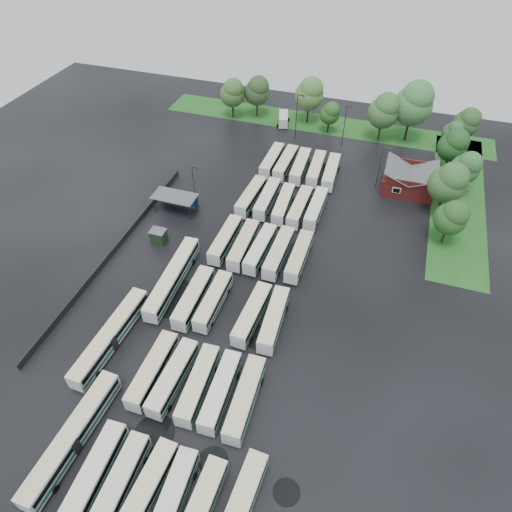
% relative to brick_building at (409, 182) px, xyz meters
% --- Properties ---
extents(ground, '(160.00, 160.00, 0.00)m').
position_rel_brick_building_xyz_m(ground, '(-24.00, -42.77, -1.87)').
color(ground, black).
rests_on(ground, ground).
extents(brick_building, '(10.07, 8.60, 5.39)m').
position_rel_brick_building_xyz_m(brick_building, '(0.00, 0.00, 0.00)').
color(brick_building, maroon).
rests_on(brick_building, ground).
extents(wash_shed, '(8.20, 4.20, 3.58)m').
position_rel_brick_building_xyz_m(wash_shed, '(-41.20, -20.74, 1.12)').
color(wash_shed, '#2D2D30').
rests_on(wash_shed, ground).
extents(utility_hut, '(2.70, 2.20, 2.62)m').
position_rel_brick_building_xyz_m(utility_hut, '(-40.20, -30.17, -0.55)').
color(utility_hut, black).
rests_on(utility_hut, ground).
extents(grass_strip_north, '(80.00, 10.00, 0.01)m').
position_rel_brick_building_xyz_m(grass_strip_north, '(-22.00, 22.03, -1.86)').
color(grass_strip_north, '#1C571B').
rests_on(grass_strip_north, ground).
extents(grass_strip_east, '(10.00, 50.00, 0.01)m').
position_rel_brick_building_xyz_m(grass_strip_east, '(10.00, 0.03, -1.86)').
color(grass_strip_east, '#1C571B').
rests_on(grass_strip_east, ground).
extents(west_fence, '(0.10, 50.00, 1.20)m').
position_rel_brick_building_xyz_m(west_fence, '(-46.20, -34.77, -1.27)').
color(west_fence, '#2D2D30').
rests_on(west_fence, ground).
extents(bus_r0c0, '(2.89, 11.35, 3.13)m').
position_rel_brick_building_xyz_m(bus_r0c0, '(-28.20, -68.78, -0.14)').
color(bus_r0c0, silver).
rests_on(bus_r0c0, ground).
extents(bus_r0c1, '(2.67, 10.98, 3.04)m').
position_rel_brick_building_xyz_m(bus_r0c1, '(-25.07, -68.91, -0.20)').
color(bus_r0c1, silver).
rests_on(bus_r0c1, ground).
extents(bus_r0c2, '(2.76, 10.94, 3.02)m').
position_rel_brick_building_xyz_m(bus_r0c2, '(-21.94, -68.60, -0.20)').
color(bus_r0c2, silver).
rests_on(bus_r0c2, ground).
extents(bus_r0c3, '(2.77, 10.76, 2.97)m').
position_rel_brick_building_xyz_m(bus_r0c3, '(-18.91, -68.60, -0.23)').
color(bus_r0c3, silver).
rests_on(bus_r0c3, ground).
extents(bus_r0c4, '(2.53, 10.88, 3.02)m').
position_rel_brick_building_xyz_m(bus_r0c4, '(-15.74, -68.66, -0.21)').
color(bus_r0c4, silver).
rests_on(bus_r0c4, ground).
extents(bus_r1c0, '(2.43, 11.12, 3.09)m').
position_rel_brick_building_xyz_m(bus_r1c0, '(-28.32, -54.91, -0.17)').
color(bus_r1c0, silver).
rests_on(bus_r1c0, ground).
extents(bus_r1c1, '(2.62, 10.97, 3.04)m').
position_rel_brick_building_xyz_m(bus_r1c1, '(-25.32, -55.06, -0.20)').
color(bus_r1c1, silver).
rests_on(bus_r1c1, ground).
extents(bus_r1c2, '(2.85, 10.96, 3.02)m').
position_rel_brick_building_xyz_m(bus_r1c2, '(-21.82, -54.96, -0.20)').
color(bus_r1c2, silver).
rests_on(bus_r1c2, ground).
extents(bus_r1c3, '(2.71, 10.95, 3.03)m').
position_rel_brick_building_xyz_m(bus_r1c3, '(-18.74, -54.94, -0.20)').
color(bus_r1c3, silver).
rests_on(bus_r1c3, ground).
extents(bus_r1c4, '(2.79, 11.35, 3.14)m').
position_rel_brick_building_xyz_m(bus_r1c4, '(-15.45, -54.98, -0.14)').
color(bus_r1c4, silver).
rests_on(bus_r1c4, ground).
extents(bus_r2c0, '(2.59, 11.34, 3.15)m').
position_rel_brick_building_xyz_m(bus_r2c0, '(-28.37, -41.64, -0.14)').
color(bus_r2c0, silver).
rests_on(bus_r2c0, ground).
extents(bus_r2c1, '(2.32, 10.73, 2.98)m').
position_rel_brick_building_xyz_m(bus_r2c1, '(-25.31, -41.26, -0.22)').
color(bus_r2c1, silver).
rests_on(bus_r2c1, ground).
extents(bus_r2c3, '(2.87, 11.07, 3.05)m').
position_rel_brick_building_xyz_m(bus_r2c3, '(-18.94, -41.86, -0.19)').
color(bus_r2c3, silver).
rests_on(bus_r2c3, ground).
extents(bus_r2c4, '(2.88, 11.08, 3.06)m').
position_rel_brick_building_xyz_m(bus_r2c4, '(-15.64, -41.77, -0.19)').
color(bus_r2c4, silver).
rests_on(bus_r2c4, ground).
extents(bus_r3c0, '(2.41, 10.98, 3.05)m').
position_rel_brick_building_xyz_m(bus_r3c0, '(-28.60, -27.69, -0.19)').
color(bus_r3c0, silver).
rests_on(bus_r3c0, ground).
extents(bus_r3c1, '(2.52, 11.12, 3.09)m').
position_rel_brick_building_xyz_m(bus_r3c1, '(-25.17, -27.98, -0.17)').
color(bus_r3c1, silver).
rests_on(bus_r3c1, ground).
extents(bus_r3c2, '(2.75, 11.00, 3.04)m').
position_rel_brick_building_xyz_m(bus_r3c2, '(-22.15, -27.99, -0.19)').
color(bus_r3c2, silver).
rests_on(bus_r3c2, ground).
extents(bus_r3c3, '(2.59, 11.27, 3.12)m').
position_rel_brick_building_xyz_m(bus_r3c3, '(-18.91, -27.99, -0.15)').
color(bus_r3c3, silver).
rests_on(bus_r3c3, ground).
extents(bus_r3c4, '(2.36, 10.90, 3.03)m').
position_rel_brick_building_xyz_m(bus_r3c4, '(-15.46, -27.73, -0.20)').
color(bus_r3c4, silver).
rests_on(bus_r3c4, ground).
extents(bus_r4c0, '(2.91, 11.19, 3.09)m').
position_rel_brick_building_xyz_m(bus_r4c0, '(-28.45, -14.37, -0.17)').
color(bus_r4c0, silver).
rests_on(bus_r4c0, ground).
extents(bus_r4c1, '(2.40, 11.05, 3.07)m').
position_rel_brick_building_xyz_m(bus_r4c1, '(-25.24, -14.05, -0.18)').
color(bus_r4c1, silver).
rests_on(bus_r4c1, ground).
extents(bus_r4c2, '(2.76, 10.76, 2.97)m').
position_rel_brick_building_xyz_m(bus_r4c2, '(-21.86, -14.67, -0.23)').
color(bus_r4c2, silver).
rests_on(bus_r4c2, ground).
extents(bus_r4c3, '(2.53, 10.95, 3.03)m').
position_rel_brick_building_xyz_m(bus_r4c3, '(-18.69, -14.68, -0.20)').
color(bus_r4c3, silver).
rests_on(bus_r4c3, ground).
extents(bus_r4c4, '(2.44, 10.83, 3.01)m').
position_rel_brick_building_xyz_m(bus_r4c4, '(-15.71, -14.04, -0.21)').
color(bus_r4c4, silver).
rests_on(bus_r4c4, ground).
extents(bus_r5c0, '(2.49, 11.10, 3.08)m').
position_rel_brick_building_xyz_m(bus_r5c0, '(-28.34, -0.62, -0.17)').
color(bus_r5c0, silver).
rests_on(bus_r5c0, ground).
extents(bus_r5c1, '(2.65, 11.29, 3.13)m').
position_rel_brick_building_xyz_m(bus_r5c1, '(-25.29, -0.79, -0.15)').
color(bus_r5c1, silver).
rests_on(bus_r5c1, ground).
extents(bus_r5c2, '(2.77, 11.29, 3.12)m').
position_rel_brick_building_xyz_m(bus_r5c2, '(-22.03, -1.04, -0.15)').
color(bus_r5c2, silver).
rests_on(bus_r5c2, ground).
extents(bus_r5c3, '(2.82, 11.11, 3.07)m').
position_rel_brick_building_xyz_m(bus_r5c3, '(-18.68, -0.87, -0.18)').
color(bus_r5c3, silver).
rests_on(bus_r5c3, ground).
extents(bus_r5c4, '(2.83, 11.14, 3.08)m').
position_rel_brick_building_xyz_m(bus_r5c4, '(-15.48, -1.12, -0.17)').
color(bus_r5c4, silver).
rests_on(bus_r5c4, ground).
extents(artic_bus_west_a, '(2.89, 16.66, 3.08)m').
position_rel_brick_building_xyz_m(artic_bus_west_a, '(-33.00, -65.92, -0.16)').
color(artic_bus_west_a, silver).
rests_on(artic_bus_west_a, ground).
extents(artic_bus_west_b, '(3.03, 16.98, 3.14)m').
position_rel_brick_building_xyz_m(artic_bus_west_b, '(-33.22, -38.84, -0.13)').
color(artic_bus_west_b, silver).
rests_on(artic_bus_west_b, ground).
extents(artic_bus_west_c, '(2.96, 16.63, 3.07)m').
position_rel_brick_building_xyz_m(artic_bus_west_c, '(-36.49, -51.86, -0.16)').
color(artic_bus_west_c, silver).
rests_on(artic_bus_west_c, ground).
extents(minibus, '(3.51, 6.13, 2.52)m').
position_rel_brick_building_xyz_m(minibus, '(-31.36, 18.94, -0.47)').
color(minibus, silver).
rests_on(minibus, ground).
extents(tree_north_0, '(6.05, 6.05, 10.02)m').
position_rel_brick_building_xyz_m(tree_north_0, '(-44.23, 18.41, 4.58)').
color(tree_north_0, '#31261B').
rests_on(tree_north_0, ground).
extents(tree_north_1, '(6.29, 6.29, 10.42)m').
position_rel_brick_building_xyz_m(tree_north_1, '(-38.68, 20.90, 4.84)').
color(tree_north_1, '#3C2B19').
rests_on(tree_north_1, ground).
extents(tree_north_2, '(6.90, 6.90, 11.42)m').
position_rel_brick_building_xyz_m(tree_north_2, '(-25.86, 21.77, 5.48)').
color(tree_north_2, '#362012').
rests_on(tree_north_2, ground).
extents(tree_north_3, '(4.68, 4.67, 7.73)m').
position_rel_brick_building_xyz_m(tree_north_3, '(-19.93, 18.20, 3.10)').
color(tree_north_3, black).
rests_on(tree_north_3, ground).
extents(tree_north_4, '(7.02, 7.02, 11.63)m').
position_rel_brick_building_xyz_m(tree_north_4, '(-7.93, 18.09, 5.61)').
color(tree_north_4, '#37281C').
rests_on(tree_north_4, ground).
extents(tree_north_5, '(8.64, 8.64, 14.31)m').
position_rel_brick_building_xyz_m(tree_north_5, '(-2.00, 20.13, 7.35)').
color(tree_north_5, black).
rests_on(tree_north_5, ground).
extents(tree_north_6, '(5.77, 5.77, 9.55)m').
position_rel_brick_building_xyz_m(tree_north_6, '(9.90, 20.92, 4.28)').
color(tree_north_6, black).
rests_on(tree_north_6, ground).
extents(tree_east_0, '(5.56, 5.56, 9.21)m').
position_rel_brick_building_xyz_m(tree_east_0, '(7.42, -14.82, 4.06)').
color(tree_east_0, '#342218').
rests_on(tree_east_0, ground).
extents(tree_east_1, '(6.80, 6.80, 11.26)m').
position_rel_brick_building_xyz_m(tree_east_1, '(6.40, -6.33, 5.37)').
color(tree_east_1, black).
rests_on(tree_east_1, ground).
extents(tree_east_2, '(5.67, 5.67, 9.40)m').
position_rel_brick_building_xyz_m(tree_east_2, '(9.77, 1.93, 4.18)').
color(tree_east_2, black).
rests_on(tree_east_2, ground).
extents(tree_east_3, '(6.04, 6.04, 10.00)m').
position_rel_brick_building_xyz_m(tree_east_3, '(7.23, 9.10, 4.57)').
color(tree_east_3, black).
rests_on(tree_east_3, ground).
extents(tree_east_4, '(4.46, 4.44, 7.36)m').
position_rel_brick_building_xyz_m(tree_east_4, '(7.43, 18.26, 2.87)').
color(tree_east_4, '#372417').
rests_on(tree_east_4, ground).
extents(lamp_post_ne, '(1.43, 0.28, 9.28)m').
position_rel_brick_building_xyz_m(lamp_post_ne, '(-5.98, -1.60, 3.52)').
color(lamp_post_ne, '#2D2D30').
rests_on(lamp_post_ne, ground).
extents(lamp_post_nw, '(1.42, 0.28, 9.22)m').
position_rel_brick_building_xyz_m(lamp_post_nw, '(-37.95, -18.88, 3.49)').
color(lamp_post_nw, '#2D2D30').
rests_on(lamp_post_nw, ground).
extents(lamp_post_back_w, '(1.66, 0.32, 10.78)m').
position_rel_brick_building_xyz_m(lamp_post_back_w, '(-26.59, 12.81, 4.40)').
color(lamp_post_back_w, '#2D2D30').
rests_on(lamp_post_back_w, ground).
extents(lamp_post_back_e, '(1.48, 0.29, 9.64)m').
position_rel_brick_building_xyz_m(lamp_post_back_e, '(-15.64, 13.20, 3.73)').
color(lamp_post_back_e, '#2D2D30').
rests_on(lamp_post_back_e, ground).
extents(puddle_0, '(5.03, 5.03, 0.01)m').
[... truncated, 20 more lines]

